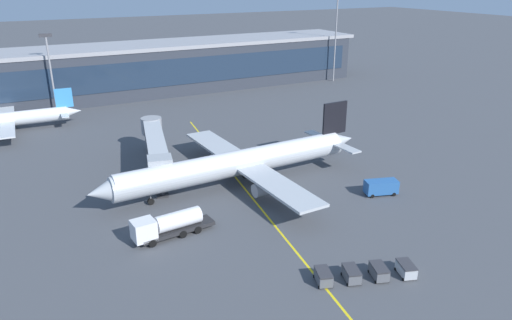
# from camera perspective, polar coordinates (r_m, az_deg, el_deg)

# --- Properties ---
(ground_plane) EXTENTS (700.00, 700.00, 0.00)m
(ground_plane) POSITION_cam_1_polar(r_m,az_deg,el_deg) (76.06, 2.49, -3.45)
(ground_plane) COLOR #47494F
(apron_lead_in_line) EXTENTS (11.90, 79.20, 0.01)m
(apron_lead_in_line) POSITION_cam_1_polar(r_m,az_deg,el_deg) (75.67, -1.24, -3.57)
(apron_lead_in_line) COLOR yellow
(apron_lead_in_line) RESTS_ON ground_plane
(terminal_building) EXTENTS (169.51, 19.40, 13.80)m
(terminal_building) POSITION_cam_1_polar(r_m,az_deg,el_deg) (138.10, -20.49, 9.49)
(terminal_building) COLOR #2D333D
(terminal_building) RESTS_ON ground_plane
(main_airliner) EXTENTS (47.05, 37.49, 11.17)m
(main_airliner) POSITION_cam_1_polar(r_m,az_deg,el_deg) (76.28, -2.11, -0.34)
(main_airliner) COLOR #B2B7BC
(main_airliner) RESTS_ON ground_plane
(jet_bridge) EXTENTS (9.01, 24.91, 6.42)m
(jet_bridge) POSITION_cam_1_polar(r_m,az_deg,el_deg) (83.89, -11.89, 1.98)
(jet_bridge) COLOR #B2B7BC
(jet_bridge) RESTS_ON ground_plane
(fuel_tanker) EXTENTS (10.97, 3.39, 3.25)m
(fuel_tanker) POSITION_cam_1_polar(r_m,az_deg,el_deg) (62.88, -10.42, -7.60)
(fuel_tanker) COLOR #232326
(fuel_tanker) RESTS_ON ground_plane
(crew_van) EXTENTS (5.40, 3.51, 2.30)m
(crew_van) POSITION_cam_1_polar(r_m,az_deg,el_deg) (76.12, 14.73, -3.07)
(crew_van) COLOR #285B9E
(crew_van) RESTS_ON ground_plane
(baggage_cart_0) EXTENTS (2.34, 3.01, 1.48)m
(baggage_cart_0) POSITION_cam_1_polar(r_m,az_deg,el_deg) (54.45, 8.01, -13.56)
(baggage_cart_0) COLOR #595B60
(baggage_cart_0) RESTS_ON ground_plane
(baggage_cart_1) EXTENTS (2.34, 3.01, 1.48)m
(baggage_cart_1) POSITION_cam_1_polar(r_m,az_deg,el_deg) (55.36, 11.27, -13.15)
(baggage_cart_1) COLOR #595B60
(baggage_cart_1) RESTS_ON ground_plane
(baggage_cart_2) EXTENTS (2.34, 3.01, 1.48)m
(baggage_cart_2) POSITION_cam_1_polar(r_m,az_deg,el_deg) (56.44, 14.41, -12.72)
(baggage_cart_2) COLOR #595B60
(baggage_cart_2) RESTS_ON ground_plane
(baggage_cart_3) EXTENTS (2.34, 3.01, 1.48)m
(baggage_cart_3) POSITION_cam_1_polar(r_m,az_deg,el_deg) (57.67, 17.42, -12.27)
(baggage_cart_3) COLOR #B2B7BC
(baggage_cart_3) RESTS_ON ground_plane
(commuter_jet_far) EXTENTS (33.06, 26.25, 8.31)m
(commuter_jet_far) POSITION_cam_1_polar(r_m,az_deg,el_deg) (116.28, -28.09, 4.21)
(commuter_jet_far) COLOR silver
(commuter_jet_far) RESTS_ON ground_plane
(apron_light_mast_1) EXTENTS (2.80, 0.50, 26.48)m
(apron_light_mast_1) POSITION_cam_1_polar(r_m,az_deg,el_deg) (155.25, 9.48, 14.78)
(apron_light_mast_1) COLOR gray
(apron_light_mast_1) RESTS_ON ground_plane
(apron_light_mast_2) EXTENTS (2.80, 0.50, 19.13)m
(apron_light_mast_2) POSITION_cam_1_polar(r_m,az_deg,el_deg) (124.82, -23.28, 10.14)
(apron_light_mast_2) COLOR gray
(apron_light_mast_2) RESTS_ON ground_plane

